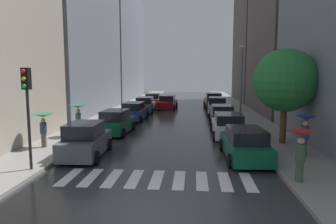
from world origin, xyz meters
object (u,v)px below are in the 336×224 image
at_px(parked_car_left_second, 116,122).
at_px(car_midroad, 168,102).
at_px(parked_car_right_fourth, 217,106).
at_px(lamp_post_right, 241,77).
at_px(pedestrian_far_side, 305,127).
at_px(traffic_light_left_corner, 27,96).
at_px(parked_car_left_fifth, 153,100).
at_px(pedestrian_by_kerb, 43,121).
at_px(parked_car_left_nearest, 85,141).
at_px(parked_car_right_second, 228,126).
at_px(parked_car_right_fifth, 213,101).
at_px(pedestrian_near_tree, 301,146).
at_px(parked_car_right_third, 222,115).
at_px(pedestrian_foreground, 78,113).
at_px(parked_car_left_fourth, 145,105).
at_px(street_tree_right, 285,81).
at_px(parked_car_left_third, 134,112).
at_px(parked_car_right_nearest, 245,144).

height_order(parked_car_left_second, car_midroad, parked_car_left_second).
distance_m(parked_car_right_fourth, lamp_post_right, 6.20).
distance_m(pedestrian_far_side, traffic_light_left_corner, 12.95).
height_order(parked_car_left_fifth, pedestrian_by_kerb, pedestrian_by_kerb).
bearing_deg(parked_car_left_nearest, parked_car_right_fourth, -26.66).
relative_size(parked_car_left_nearest, pedestrian_by_kerb, 2.22).
distance_m(parked_car_left_nearest, parked_car_right_fourth, 19.31).
relative_size(parked_car_left_second, parked_car_right_second, 0.95).
bearing_deg(parked_car_right_fifth, pedestrian_near_tree, -178.37).
xyz_separation_m(pedestrian_by_kerb, lamp_post_right, (12.36, 11.28, 2.28)).
bearing_deg(parked_car_left_second, parked_car_right_third, -54.48).
xyz_separation_m(pedestrian_by_kerb, pedestrian_far_side, (13.76, -0.60, -0.01)).
bearing_deg(car_midroad, traffic_light_left_corner, 172.91).
bearing_deg(lamp_post_right, parked_car_right_third, -140.87).
bearing_deg(parked_car_left_second, parked_car_right_fourth, -31.44).
bearing_deg(parked_car_left_nearest, parked_car_left_second, -2.76).
relative_size(pedestrian_foreground, traffic_light_left_corner, 0.47).
bearing_deg(parked_car_right_second, pedestrian_foreground, 97.34).
distance_m(pedestrian_near_tree, pedestrian_far_side, 4.16).
relative_size(parked_car_left_nearest, parked_car_right_second, 0.91).
relative_size(parked_car_left_fourth, pedestrian_foreground, 2.32).
distance_m(parked_car_left_second, pedestrian_by_kerb, 5.69).
bearing_deg(parked_car_right_third, parked_car_right_fifth, 0.81).
bearing_deg(traffic_light_left_corner, parked_car_right_third, 56.02).
distance_m(parked_car_left_fourth, car_midroad, 3.77).
distance_m(parked_car_left_second, pedestrian_foreground, 2.82).
relative_size(parked_car_left_fourth, parked_car_right_second, 1.02).
bearing_deg(parked_car_left_second, parked_car_right_second, -90.80).
bearing_deg(parked_car_left_fourth, pedestrian_near_tree, -157.75).
bearing_deg(parked_car_left_fifth, parked_car_left_second, -179.67).
height_order(parked_car_left_nearest, pedestrian_near_tree, pedestrian_near_tree).
bearing_deg(parked_car_right_fifth, parked_car_right_second, 177.81).
relative_size(parked_car_left_second, street_tree_right, 0.79).
height_order(car_midroad, street_tree_right, street_tree_right).
height_order(parked_car_left_third, traffic_light_left_corner, traffic_light_left_corner).
bearing_deg(parked_car_right_nearest, pedestrian_foreground, 65.06).
height_order(parked_car_left_nearest, parked_car_left_fourth, parked_car_left_nearest).
relative_size(car_midroad, pedestrian_by_kerb, 2.46).
bearing_deg(pedestrian_by_kerb, parked_car_right_second, -0.55).
distance_m(parked_car_left_second, parked_car_right_nearest, 9.90).
bearing_deg(parked_car_right_fourth, parked_car_right_fifth, 3.33).
distance_m(pedestrian_foreground, lamp_post_right, 14.30).
xyz_separation_m(parked_car_left_third, parked_car_right_third, (7.73, -1.18, -0.03)).
height_order(parked_car_left_fourth, parked_car_right_nearest, parked_car_left_fourth).
bearing_deg(street_tree_right, parked_car_right_second, 142.26).
bearing_deg(pedestrian_far_side, parked_car_right_second, -7.65).
bearing_deg(pedestrian_foreground, parked_car_right_fifth, 92.79).
distance_m(parked_car_left_third, pedestrian_near_tree, 18.15).
distance_m(parked_car_left_nearest, parked_car_left_third, 12.29).
bearing_deg(lamp_post_right, parked_car_right_fifth, 99.48).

